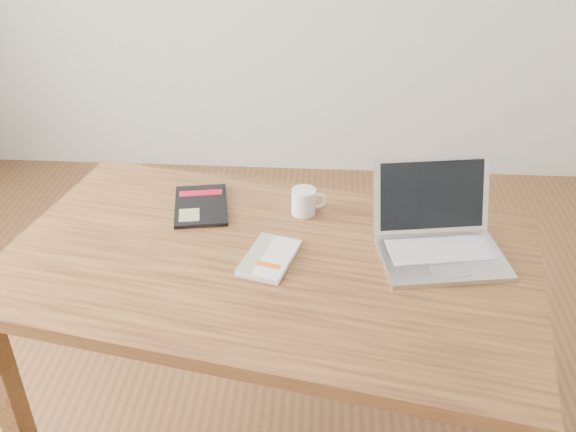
# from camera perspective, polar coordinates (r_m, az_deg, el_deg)

# --- Properties ---
(room) EXTENTS (4.04, 4.04, 2.70)m
(room) POSITION_cam_1_polar(r_m,az_deg,el_deg) (1.46, 0.20, 14.94)
(room) COLOR brown
(room) RESTS_ON ground
(desk) EXTENTS (1.60, 1.10, 0.75)m
(desk) POSITION_cam_1_polar(r_m,az_deg,el_deg) (1.82, -1.70, -6.01)
(desk) COLOR brown
(desk) RESTS_ON ground
(white_guidebook) EXTENTS (0.17, 0.22, 0.02)m
(white_guidebook) POSITION_cam_1_polar(r_m,az_deg,el_deg) (1.76, -1.68, -3.74)
(white_guidebook) COLOR silver
(white_guidebook) RESTS_ON desk
(black_guidebook) EXTENTS (0.20, 0.27, 0.01)m
(black_guidebook) POSITION_cam_1_polar(r_m,az_deg,el_deg) (2.01, -7.75, 0.94)
(black_guidebook) COLOR black
(black_guidebook) RESTS_ON desk
(laptop) EXTENTS (0.38, 0.36, 0.23)m
(laptop) POSITION_cam_1_polar(r_m,az_deg,el_deg) (1.83, 13.24, -1.61)
(laptop) COLOR silver
(laptop) RESTS_ON desk
(coffee_mug) EXTENTS (0.11, 0.07, 0.08)m
(coffee_mug) POSITION_cam_1_polar(r_m,az_deg,el_deg) (1.95, 1.48, 1.34)
(coffee_mug) COLOR white
(coffee_mug) RESTS_ON desk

